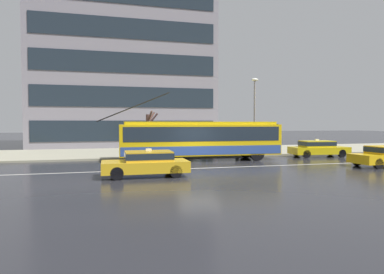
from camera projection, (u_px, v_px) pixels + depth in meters
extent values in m
plane|color=#242429|center=(199.00, 166.00, 21.21)|extent=(160.00, 160.00, 0.00)
cube|color=gray|center=(170.00, 152.00, 30.37)|extent=(80.00, 10.00, 0.14)
cube|color=silver|center=(205.00, 168.00, 20.05)|extent=(72.00, 0.14, 0.01)
cube|color=yellow|center=(200.00, 140.00, 24.15)|extent=(11.42, 2.84, 2.15)
cube|color=yellow|center=(200.00, 123.00, 24.10)|extent=(10.73, 2.57, 0.20)
cube|color=#1E2833|center=(200.00, 134.00, 24.13)|extent=(10.96, 2.85, 0.99)
cube|color=#314D94|center=(200.00, 149.00, 24.18)|extent=(11.30, 2.87, 0.60)
cube|color=#1E2833|center=(273.00, 133.00, 25.35)|extent=(0.19, 2.16, 1.07)
cube|color=black|center=(271.00, 126.00, 25.30)|extent=(0.22, 1.87, 0.28)
cylinder|color=black|center=(133.00, 107.00, 23.38)|extent=(4.88, 0.23, 2.07)
cylinder|color=black|center=(134.00, 107.00, 22.69)|extent=(4.88, 0.23, 2.07)
cylinder|color=black|center=(246.00, 151.00, 26.08)|extent=(1.05, 0.34, 1.04)
cylinder|color=black|center=(257.00, 153.00, 23.98)|extent=(1.05, 0.34, 1.04)
cylinder|color=black|center=(148.00, 153.00, 24.45)|extent=(1.05, 0.34, 1.04)
cylinder|color=black|center=(151.00, 156.00, 22.36)|extent=(1.05, 0.34, 1.04)
cylinder|color=black|center=(378.00, 164.00, 19.70)|extent=(0.63, 0.24, 0.62)
cylinder|color=black|center=(357.00, 161.00, 21.20)|extent=(0.63, 0.24, 0.62)
cube|color=gold|center=(319.00, 150.00, 26.77)|extent=(4.63, 2.11, 0.55)
cube|color=gold|center=(317.00, 144.00, 26.72)|extent=(2.54, 1.70, 0.48)
cube|color=#1E2833|center=(317.00, 144.00, 26.72)|extent=(2.59, 1.72, 0.31)
cube|color=silver|center=(317.00, 140.00, 26.71)|extent=(0.29, 0.18, 0.12)
cylinder|color=black|center=(330.00, 152.00, 27.80)|extent=(0.63, 0.25, 0.62)
cylinder|color=black|center=(342.00, 153.00, 26.27)|extent=(0.63, 0.25, 0.62)
cylinder|color=black|center=(297.00, 152.00, 27.29)|extent=(0.63, 0.25, 0.62)
cylinder|color=black|center=(306.00, 154.00, 25.76)|extent=(0.63, 0.25, 0.62)
cube|color=gold|center=(145.00, 166.00, 16.96)|extent=(4.29, 1.88, 0.55)
cube|color=gold|center=(149.00, 156.00, 16.98)|extent=(2.32, 1.60, 0.48)
cube|color=#1E2833|center=(149.00, 155.00, 16.98)|extent=(2.36, 1.62, 0.31)
cube|color=silver|center=(149.00, 150.00, 16.97)|extent=(0.28, 0.16, 0.12)
cylinder|color=black|center=(117.00, 174.00, 15.84)|extent=(0.62, 0.21, 0.62)
cylinder|color=black|center=(116.00, 169.00, 17.42)|extent=(0.62, 0.21, 0.62)
cylinder|color=black|center=(176.00, 171.00, 16.51)|extent=(0.62, 0.21, 0.62)
cylinder|color=black|center=(170.00, 167.00, 18.09)|extent=(0.62, 0.21, 0.62)
cylinder|color=gray|center=(207.00, 140.00, 26.80)|extent=(0.08, 0.08, 2.35)
cylinder|color=gray|center=(164.00, 141.00, 25.93)|extent=(0.08, 0.08, 2.35)
cylinder|color=gray|center=(201.00, 139.00, 28.34)|extent=(0.08, 0.08, 2.35)
cylinder|color=gray|center=(160.00, 140.00, 27.48)|extent=(0.08, 0.08, 2.35)
cube|color=#99ADB2|center=(181.00, 139.00, 27.91)|extent=(3.28, 0.04, 1.88)
cube|color=#B2B2B7|center=(183.00, 125.00, 27.09)|extent=(3.75, 1.90, 0.08)
cube|color=brown|center=(182.00, 148.00, 27.56)|extent=(2.42, 0.36, 0.08)
cylinder|color=black|center=(162.00, 151.00, 25.75)|extent=(0.14, 0.14, 0.83)
cylinder|color=black|center=(160.00, 151.00, 25.81)|extent=(0.14, 0.14, 0.83)
cylinder|color=#514452|center=(161.00, 141.00, 25.75)|extent=(0.51, 0.51, 0.59)
sphere|color=#E3B564|center=(161.00, 136.00, 25.73)|extent=(0.21, 0.21, 0.21)
cone|color=gold|center=(162.00, 132.00, 25.67)|extent=(1.51, 1.51, 0.30)
cylinder|color=#333333|center=(162.00, 139.00, 25.69)|extent=(0.02, 0.02, 0.74)
cylinder|color=#22272F|center=(236.00, 149.00, 27.22)|extent=(0.14, 0.14, 0.83)
cylinder|color=#22272F|center=(238.00, 149.00, 27.13)|extent=(0.14, 0.14, 0.83)
cylinder|color=#253024|center=(237.00, 140.00, 27.15)|extent=(0.51, 0.51, 0.61)
sphere|color=tan|center=(237.00, 135.00, 27.13)|extent=(0.22, 0.22, 0.22)
cylinder|color=#474651|center=(164.00, 149.00, 27.40)|extent=(0.14, 0.14, 0.86)
cylinder|color=#474651|center=(166.00, 149.00, 27.54)|extent=(0.14, 0.14, 0.86)
cylinder|color=maroon|center=(165.00, 140.00, 27.44)|extent=(0.51, 0.51, 0.63)
sphere|color=tan|center=(165.00, 134.00, 27.42)|extent=(0.22, 0.22, 0.22)
cone|color=#288A56|center=(166.00, 131.00, 27.51)|extent=(1.26, 1.26, 0.27)
cylinder|color=#333333|center=(166.00, 137.00, 27.53)|extent=(0.02, 0.02, 0.78)
cylinder|color=gray|center=(255.00, 118.00, 27.83)|extent=(0.16, 0.16, 5.95)
ellipsoid|color=silver|center=(255.00, 80.00, 27.70)|extent=(0.60, 0.32, 0.24)
cylinder|color=brown|center=(148.00, 134.00, 28.22)|extent=(0.36, 0.36, 3.24)
cylinder|color=brown|center=(150.00, 116.00, 27.89)|extent=(0.43, 0.79, 0.92)
cylinder|color=brown|center=(153.00, 119.00, 28.15)|extent=(0.92, 0.43, 1.07)
cylinder|color=brown|center=(151.00, 117.00, 28.44)|extent=(0.77, 0.62, 0.93)
cube|color=gray|center=(123.00, 59.00, 39.92)|extent=(19.32, 12.63, 20.44)
cube|color=#1E2833|center=(127.00, 131.00, 34.14)|extent=(18.16, 0.06, 2.04)
cube|color=#1E2833|center=(127.00, 97.00, 33.99)|extent=(18.16, 0.06, 2.04)
cube|color=#1E2833|center=(127.00, 63.00, 33.85)|extent=(18.16, 0.06, 2.04)
cube|color=#1E2833|center=(127.00, 28.00, 33.71)|extent=(18.16, 0.06, 2.04)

